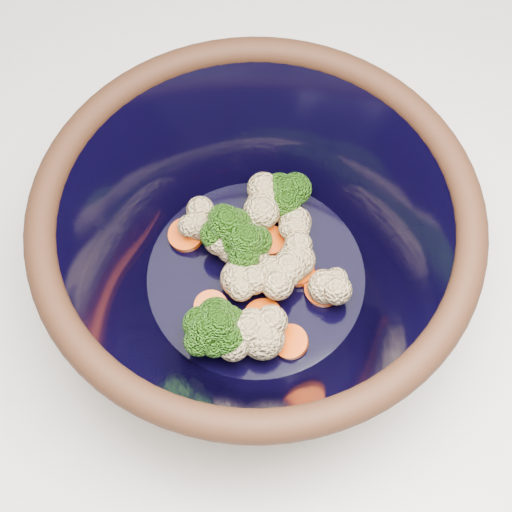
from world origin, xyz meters
name	(u,v)px	position (x,y,z in m)	size (l,w,h in m)	color
ground	(295,465)	(0.00, 0.00, 0.00)	(3.00, 3.00, 0.00)	#9E7A54
counter	(310,403)	(0.00, 0.00, 0.45)	(1.20, 1.20, 0.90)	white
mixing_bowl	(256,248)	(-0.08, 0.01, 0.98)	(0.39, 0.39, 0.14)	black
vegetable_pile	(248,266)	(-0.09, 0.01, 0.95)	(0.15, 0.15, 0.05)	#608442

